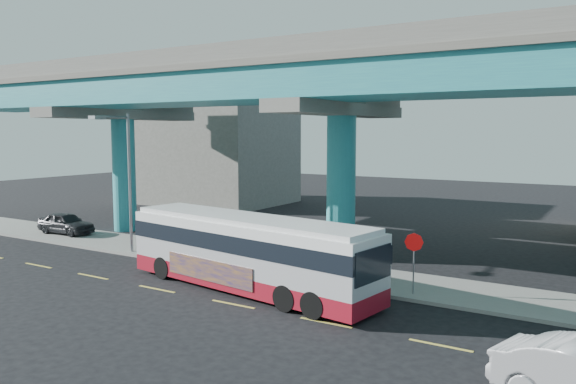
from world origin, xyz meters
The scene contains 9 objects.
ground centered at (0.00, 0.00, 0.00)m, with size 120.00×120.00×0.00m, color black.
sidewalk centered at (0.00, 5.50, 0.07)m, with size 70.00×4.00×0.15m, color gray.
lane_markings centered at (0.00, -0.30, 0.01)m, with size 58.00×0.12×0.01m.
viaduct centered at (0.00, 9.11, 9.14)m, with size 52.00×12.40×11.70m.
building_concrete centered at (-20.00, 24.00, 4.50)m, with size 12.00×10.00×9.00m, color gray.
transit_bus centered at (-0.63, 1.60, 1.70)m, with size 12.33×4.38×3.10m.
parked_car centered at (-17.66, 5.59, 0.83)m, with size 4.03×1.74×1.36m, color #28292C.
street_lamp centered at (-10.08, 3.45, 4.97)m, with size 0.50×2.43×7.38m.
stop_sign centered at (5.57, 4.18, 1.91)m, with size 0.73×0.20×2.46m.
Camera 1 is at (12.70, -17.04, 6.57)m, focal length 35.00 mm.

